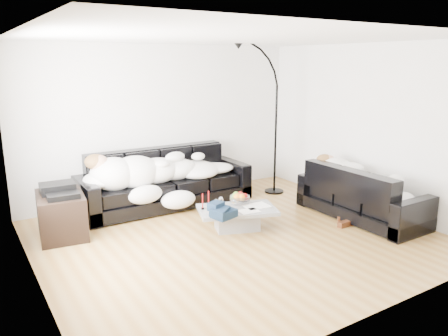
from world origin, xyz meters
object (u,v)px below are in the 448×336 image
shoes (345,221)px  stereo (59,190)px  coffee_table (237,219)px  candle_right (209,199)px  sleeper_right (363,178)px  wine_glass_a (221,203)px  av_cabinet (61,215)px  floor_lamp (276,128)px  fruit_bowl (240,197)px  sofa_back (166,179)px  wine_glass_c (234,204)px  sleeper_back (167,167)px  wine_glass_b (216,205)px  sofa_right (362,192)px  candle_left (203,202)px

shoes → stereo: (-3.60, 1.76, 0.61)m
coffee_table → candle_right: size_ratio=4.48×
sleeper_right → wine_glass_a: sleeper_right is taller
coffee_table → sleeper_right: bearing=-17.7°
av_cabinet → shoes: bearing=-19.1°
stereo → av_cabinet: bearing=0.0°
shoes → floor_lamp: 2.15m
fruit_bowl → candle_right: candle_right is taller
floor_lamp → sofa_back: bearing=148.2°
fruit_bowl → wine_glass_c: (-0.23, -0.19, -0.01)m
sleeper_back → shoes: bearing=-49.2°
wine_glass_b → sleeper_back: bearing=93.2°
stereo → floor_lamp: bearing=4.7°
coffee_table → wine_glass_a: bearing=148.0°
sofa_right → floor_lamp: bearing=9.1°
candle_left → fruit_bowl: bearing=-5.0°
candle_left → wine_glass_b: bearing=-52.8°
av_cabinet → fruit_bowl: bearing=-14.9°
sofa_back → candle_left: 1.30m
candle_right → stereo: bearing=155.1°
wine_glass_b → sleeper_right: bearing=-16.5°
sleeper_back → stereo: bearing=-167.7°
shoes → sleeper_back: bearing=139.9°
fruit_bowl → wine_glass_b: size_ratio=1.71×
fruit_bowl → stereo: stereo is taller
sleeper_right → fruit_bowl: size_ratio=5.83×
coffee_table → wine_glass_b: wine_glass_b is taller
floor_lamp → shoes: bearing=-115.5°
sofa_back → shoes: size_ratio=7.08×
sleeper_back → wine_glass_b: (0.08, -1.41, -0.26)m
sleeper_back → candle_right: size_ratio=9.82×
wine_glass_c → wine_glass_a: bearing=128.8°
fruit_bowl → shoes: size_ratio=0.73×
candle_right → av_cabinet: size_ratio=0.28×
sofa_right → shoes: bearing=100.9°
wine_glass_a → candle_left: (-0.24, 0.09, 0.03)m
av_cabinet → stereo: bearing=0.0°
sofa_back → coffee_table: size_ratio=2.59×
wine_glass_a → floor_lamp: bearing=30.0°
fruit_bowl → wine_glass_b: (-0.47, -0.11, -0.00)m
sofa_back → floor_lamp: size_ratio=1.18×
sleeper_back → shoes: (1.85, -2.14, -0.61)m
coffee_table → wine_glass_c: wine_glass_c is taller
wine_glass_c → candle_right: size_ratio=0.64×
sleeper_right → stereo: size_ratio=3.82×
sleeper_back → wine_glass_a: sleeper_back is taller
floor_lamp → av_cabinet: bearing=159.7°
candle_left → sleeper_back: bearing=88.0°
wine_glass_a → fruit_bowl: bearing=6.5°
sleeper_right → wine_glass_c: bearing=73.7°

